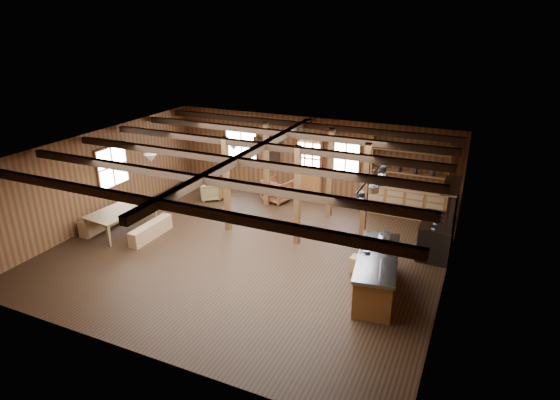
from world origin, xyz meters
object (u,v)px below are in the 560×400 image
at_px(dining_table, 123,221).
at_px(armchair_b, 278,190).
at_px(armchair_c, 211,191).
at_px(armchair_a, 216,189).
at_px(commercial_range, 439,231).
at_px(kitchen_island, 376,274).

xyz_separation_m(dining_table, armchair_b, (3.10, 4.08, 0.04)).
bearing_deg(armchair_c, armchair_a, -62.51).
height_order(commercial_range, dining_table, commercial_range).
height_order(dining_table, armchair_b, armchair_b).
height_order(commercial_range, armchair_c, commercial_range).
xyz_separation_m(kitchen_island, armchair_b, (-4.40, 4.24, -0.09)).
xyz_separation_m(dining_table, armchair_a, (1.03, 3.48, -0.02)).
bearing_deg(armchair_a, kitchen_island, 146.84).
distance_m(armchair_a, armchair_b, 2.15).
bearing_deg(dining_table, armchair_b, -30.63).
height_order(commercial_range, armchair_b, commercial_range).
bearing_deg(dining_table, armchair_a, -9.93).
relative_size(commercial_range, armchair_b, 2.30).
height_order(dining_table, armchair_a, dining_table).
relative_size(kitchen_island, armchair_b, 3.04).
distance_m(commercial_range, dining_table, 8.88).
distance_m(kitchen_island, dining_table, 7.50).
bearing_deg(armchair_c, dining_table, 125.77).
bearing_deg(armchair_b, commercial_range, 179.53).
xyz_separation_m(commercial_range, armchair_c, (-7.61, 0.87, -0.32)).
distance_m(kitchen_island, armchair_a, 7.43).
bearing_deg(kitchen_island, commercial_range, 58.85).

